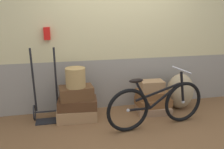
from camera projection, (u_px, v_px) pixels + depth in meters
ground at (131, 126)px, 3.62m from camera, size 8.53×5.20×0.06m
station_building at (119, 33)px, 4.05m from camera, size 6.53×0.74×2.70m
suitcase_0 at (77, 113)px, 3.77m from camera, size 0.66×0.45×0.19m
suitcase_1 at (78, 104)px, 3.72m from camera, size 0.66×0.42×0.17m
suitcase_2 at (76, 93)px, 3.67m from camera, size 0.55×0.35×0.21m
suitcase_3 at (153, 109)px, 4.05m from camera, size 0.62×0.49×0.12m
suitcase_4 at (153, 101)px, 4.03m from camera, size 0.57×0.39×0.14m
suitcase_5 at (152, 94)px, 3.99m from camera, size 0.56×0.40×0.13m
suitcase_6 at (152, 86)px, 3.94m from camera, size 0.41×0.27×0.18m
wicker_basket at (76, 77)px, 3.59m from camera, size 0.31×0.31×0.31m
luggage_trolley at (46, 103)px, 3.71m from camera, size 0.42×0.35×1.19m
burlap_sack at (180, 91)px, 4.16m from camera, size 0.49×0.42×0.64m
bicycle at (157, 105)px, 3.47m from camera, size 1.61×0.46×0.88m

